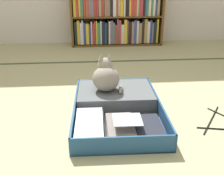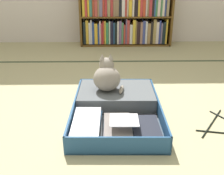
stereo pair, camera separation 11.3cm
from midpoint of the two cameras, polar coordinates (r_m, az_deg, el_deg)
ground_plane at (r=1.96m, az=0.14°, el=-6.81°), size 10.00×10.00×0.00m
tatami_border at (r=3.24m, az=-0.42°, el=5.69°), size 4.80×0.05×0.00m
bookshelf at (r=3.99m, az=3.73°, el=14.86°), size 1.34×0.29×0.84m
open_suitcase at (r=2.03m, az=2.29°, el=-3.97°), size 0.66×0.93×0.13m
black_cat at (r=2.09m, az=0.44°, el=2.35°), size 0.26×0.22×0.29m
clothes_hanger at (r=2.05m, az=23.49°, el=-7.38°), size 0.33×0.38×0.01m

